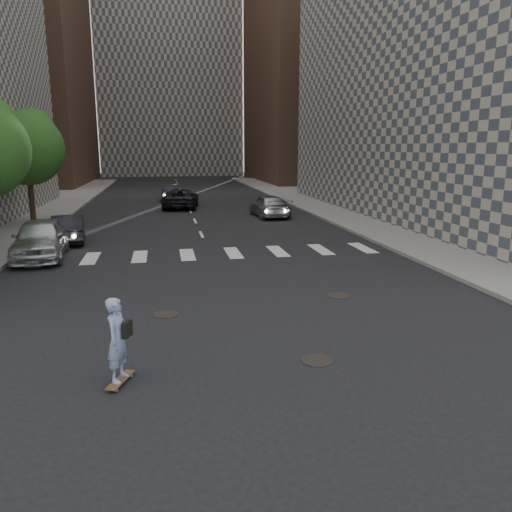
{
  "coord_description": "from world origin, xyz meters",
  "views": [
    {
      "loc": [
        -1.97,
        -12.17,
        4.54
      ],
      "look_at": [
        0.77,
        2.37,
        1.3
      ],
      "focal_mm": 35.0,
      "sensor_mm": 36.0,
      "label": 1
    }
  ],
  "objects_px": {
    "silver_sedan": "(40,239)",
    "traffic_car_c": "(181,198)",
    "traffic_car_d": "(268,205)",
    "skateboarder": "(118,340)",
    "tree_c": "(28,145)",
    "traffic_car_e": "(171,192)",
    "traffic_car_a": "(68,228)",
    "traffic_car_b": "(271,206)"
  },
  "relations": [
    {
      "from": "silver_sedan",
      "to": "traffic_car_c",
      "type": "distance_m",
      "value": 17.75
    },
    {
      "from": "traffic_car_c",
      "to": "traffic_car_a",
      "type": "bearing_deg",
      "value": 72.52
    },
    {
      "from": "tree_c",
      "to": "skateboarder",
      "type": "distance_m",
      "value": 23.22
    },
    {
      "from": "traffic_car_a",
      "to": "tree_c",
      "type": "bearing_deg",
      "value": -71.85
    },
    {
      "from": "silver_sedan",
      "to": "traffic_car_c",
      "type": "xyz_separation_m",
      "value": [
        6.42,
        16.55,
        -0.1
      ]
    },
    {
      "from": "tree_c",
      "to": "traffic_car_d",
      "type": "bearing_deg",
      "value": 3.44
    },
    {
      "from": "traffic_car_d",
      "to": "traffic_car_e",
      "type": "relative_size",
      "value": 1.05
    },
    {
      "from": "skateboarder",
      "to": "silver_sedan",
      "type": "relative_size",
      "value": 0.36
    },
    {
      "from": "skateboarder",
      "to": "silver_sedan",
      "type": "xyz_separation_m",
      "value": [
        -4.09,
        12.28,
        -0.1
      ]
    },
    {
      "from": "skateboarder",
      "to": "traffic_car_d",
      "type": "height_order",
      "value": "skateboarder"
    },
    {
      "from": "skateboarder",
      "to": "silver_sedan",
      "type": "distance_m",
      "value": 12.94
    },
    {
      "from": "tree_c",
      "to": "skateboarder",
      "type": "height_order",
      "value": "tree_c"
    },
    {
      "from": "traffic_car_b",
      "to": "traffic_car_e",
      "type": "relative_size",
      "value": 1.06
    },
    {
      "from": "traffic_car_d",
      "to": "skateboarder",
      "type": "bearing_deg",
      "value": 67.57
    },
    {
      "from": "traffic_car_a",
      "to": "traffic_car_e",
      "type": "height_order",
      "value": "traffic_car_e"
    },
    {
      "from": "skateboarder",
      "to": "traffic_car_a",
      "type": "relative_size",
      "value": 0.43
    },
    {
      "from": "traffic_car_d",
      "to": "traffic_car_a",
      "type": "bearing_deg",
      "value": 28.01
    },
    {
      "from": "tree_c",
      "to": "traffic_car_e",
      "type": "xyz_separation_m",
      "value": [
        8.27,
        12.63,
        -3.95
      ]
    },
    {
      "from": "silver_sedan",
      "to": "traffic_car_d",
      "type": "bearing_deg",
      "value": 36.66
    },
    {
      "from": "tree_c",
      "to": "skateboarder",
      "type": "relative_size",
      "value": 3.75
    },
    {
      "from": "skateboarder",
      "to": "tree_c",
      "type": "bearing_deg",
      "value": 128.89
    },
    {
      "from": "skateboarder",
      "to": "traffic_car_e",
      "type": "relative_size",
      "value": 0.42
    },
    {
      "from": "traffic_car_b",
      "to": "traffic_car_e",
      "type": "height_order",
      "value": "traffic_car_e"
    },
    {
      "from": "traffic_car_e",
      "to": "silver_sedan",
      "type": "bearing_deg",
      "value": 77.69
    },
    {
      "from": "traffic_car_a",
      "to": "traffic_car_c",
      "type": "xyz_separation_m",
      "value": [
        5.92,
        13.0,
        0.05
      ]
    },
    {
      "from": "silver_sedan",
      "to": "traffic_car_a",
      "type": "xyz_separation_m",
      "value": [
        0.5,
        3.55,
        -0.15
      ]
    },
    {
      "from": "skateboarder",
      "to": "traffic_car_c",
      "type": "relative_size",
      "value": 0.34
    },
    {
      "from": "tree_c",
      "to": "traffic_car_a",
      "type": "distance_m",
      "value": 7.89
    },
    {
      "from": "traffic_car_c",
      "to": "skateboarder",
      "type": "bearing_deg",
      "value": 92.39
    },
    {
      "from": "tree_c",
      "to": "traffic_car_c",
      "type": "distance_m",
      "value": 11.89
    },
    {
      "from": "silver_sedan",
      "to": "traffic_car_a",
      "type": "distance_m",
      "value": 3.59
    },
    {
      "from": "traffic_car_c",
      "to": "traffic_car_d",
      "type": "bearing_deg",
      "value": 139.48
    },
    {
      "from": "traffic_car_c",
      "to": "traffic_car_d",
      "type": "height_order",
      "value": "traffic_car_d"
    },
    {
      "from": "tree_c",
      "to": "skateboarder",
      "type": "xyz_separation_m",
      "value": [
        6.55,
        -21.96,
        -3.72
      ]
    },
    {
      "from": "traffic_car_a",
      "to": "traffic_car_d",
      "type": "height_order",
      "value": "traffic_car_d"
    },
    {
      "from": "silver_sedan",
      "to": "traffic_car_c",
      "type": "height_order",
      "value": "silver_sedan"
    },
    {
      "from": "silver_sedan",
      "to": "traffic_car_e",
      "type": "height_order",
      "value": "silver_sedan"
    },
    {
      "from": "skateboarder",
      "to": "traffic_car_a",
      "type": "distance_m",
      "value": 16.23
    },
    {
      "from": "skateboarder",
      "to": "traffic_car_e",
      "type": "bearing_deg",
      "value": 109.43
    },
    {
      "from": "skateboarder",
      "to": "traffic_car_b",
      "type": "height_order",
      "value": "skateboarder"
    },
    {
      "from": "silver_sedan",
      "to": "traffic_car_e",
      "type": "bearing_deg",
      "value": 70.54
    },
    {
      "from": "tree_c",
      "to": "traffic_car_d",
      "type": "xyz_separation_m",
      "value": [
        14.37,
        0.86,
        -3.89
      ]
    }
  ]
}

